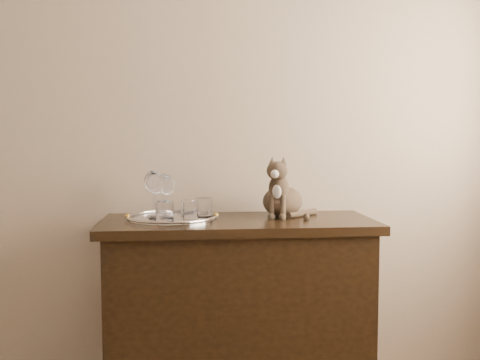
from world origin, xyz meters
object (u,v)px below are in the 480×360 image
object	(u,v)px
wine_glass_a	(153,193)
cat	(283,186)
wine_glass_b	(163,194)
sideboard	(238,313)
tumbler_b	(165,212)
tumbler_c	(204,207)
tray	(172,219)
tumbler_a	(190,210)
wine_glass_d	(167,196)
wine_glass_c	(155,195)

from	to	relation	value
wine_glass_a	cat	bearing A→B (deg)	-0.40
wine_glass_b	cat	size ratio (longest dim) A/B	0.68
sideboard	tumbler_b	bearing A→B (deg)	-164.21
tumbler_b	tumbler_c	distance (m)	0.21
wine_glass_b	cat	xyz separation A→B (m)	(0.55, -0.04, 0.04)
sideboard	tumbler_c	distance (m)	0.50
tray	wine_glass_b	bearing A→B (deg)	115.51
cat	tumbler_a	bearing A→B (deg)	-141.00
tumbler_a	wine_glass_b	bearing A→B (deg)	127.47
wine_glass_d	tumbler_b	world-z (taller)	wine_glass_d
tray	wine_glass_d	xyz separation A→B (m)	(-0.02, 0.04, 0.10)
sideboard	tray	distance (m)	0.52
wine_glass_c	wine_glass_a	bearing A→B (deg)	102.01
wine_glass_a	tumbler_c	distance (m)	0.24
sideboard	tumbler_c	world-z (taller)	tumbler_c
wine_glass_c	tumbler_a	size ratio (longest dim) A/B	2.47
wine_glass_a	cat	size ratio (longest dim) A/B	0.74
tumbler_a	cat	world-z (taller)	cat
tumbler_a	tray	bearing A→B (deg)	140.14
sideboard	wine_glass_b	bearing A→B (deg)	159.60
tray	wine_glass_d	bearing A→B (deg)	123.01
wine_glass_d	tumbler_a	world-z (taller)	wine_glass_d
tumbler_a	wine_glass_c	bearing A→B (deg)	160.94
wine_glass_c	tumbler_a	world-z (taller)	wine_glass_c
wine_glass_a	wine_glass_b	bearing A→B (deg)	44.05
tumbler_c	tumbler_b	bearing A→B (deg)	-141.69
tray	tumbler_b	bearing A→B (deg)	-102.84
sideboard	cat	distance (m)	0.61
sideboard	wine_glass_c	distance (m)	0.65
tray	wine_glass_a	distance (m)	0.15
wine_glass_a	wine_glass_c	bearing A→B (deg)	-77.99
cat	tumbler_c	bearing A→B (deg)	-150.08
tumbler_a	tumbler_c	xyz separation A→B (m)	(0.06, 0.08, 0.00)
tumbler_a	tumbler_c	bearing A→B (deg)	51.18
wine_glass_a	tumbler_b	distance (m)	0.20
wine_glass_b	wine_glass_c	xyz separation A→B (m)	(-0.03, -0.11, 0.01)
wine_glass_d	tumbler_a	bearing A→B (deg)	-44.92
wine_glass_d	cat	bearing A→B (deg)	1.89
tray	tumbler_b	distance (m)	0.13
wine_glass_d	tumbler_b	distance (m)	0.16
tray	tumbler_c	world-z (taller)	tumbler_c
wine_glass_b	tumbler_a	xyz separation A→B (m)	(0.12, -0.16, -0.05)
wine_glass_c	tumbler_c	bearing A→B (deg)	6.95
tumbler_a	tumbler_b	bearing A→B (deg)	-152.48
sideboard	wine_glass_c	world-z (taller)	wine_glass_c
sideboard	tray	world-z (taller)	tray
tray	wine_glass_c	bearing A→B (deg)	-169.59
sideboard	tumbler_b	world-z (taller)	tumbler_b
tumbler_c	wine_glass_b	bearing A→B (deg)	155.70
sideboard	tumbler_a	world-z (taller)	tumbler_a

